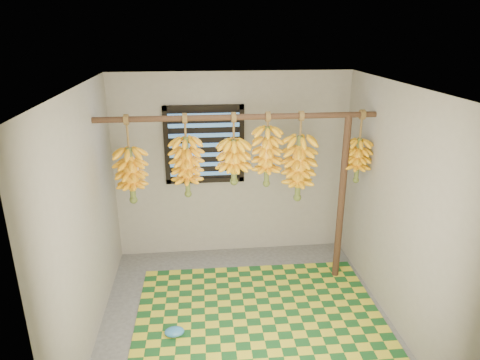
{
  "coord_description": "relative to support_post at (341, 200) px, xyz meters",
  "views": [
    {
      "loc": [
        -0.46,
        -3.73,
        2.89
      ],
      "look_at": [
        0.0,
        0.55,
        1.35
      ],
      "focal_mm": 32.0,
      "sensor_mm": 36.0,
      "label": 1
    }
  ],
  "objects": [
    {
      "name": "banana_bunch_a",
      "position": [
        -2.36,
        -0.0,
        0.4
      ],
      "size": [
        0.32,
        0.32,
        0.96
      ],
      "color": "brown",
      "rests_on": "hanging_pole"
    },
    {
      "name": "banana_bunch_f",
      "position": [
        0.15,
        0.0,
        0.48
      ],
      "size": [
        0.29,
        0.29,
        0.83
      ],
      "color": "brown",
      "rests_on": "hanging_pole"
    },
    {
      "name": "wall_left",
      "position": [
        -2.71,
        -0.7,
        0.2
      ],
      "size": [
        0.01,
        3.0,
        2.4
      ],
      "primitive_type": "cube",
      "color": "gray",
      "rests_on": "floor"
    },
    {
      "name": "wall_right",
      "position": [
        0.3,
        -0.7,
        0.2
      ],
      "size": [
        0.01,
        3.0,
        2.4
      ],
      "primitive_type": "cube",
      "color": "gray",
      "rests_on": "floor"
    },
    {
      "name": "window",
      "position": [
        -1.55,
        0.78,
        0.5
      ],
      "size": [
        1.0,
        0.04,
        1.0
      ],
      "color": "black",
      "rests_on": "wall_back"
    },
    {
      "name": "support_post",
      "position": [
        0.0,
        0.0,
        0.0
      ],
      "size": [
        0.08,
        0.08,
        2.0
      ],
      "primitive_type": "cylinder",
      "color": "#462C1C",
      "rests_on": "floor"
    },
    {
      "name": "banana_bunch_d",
      "position": [
        -0.89,
        0.0,
        0.56
      ],
      "size": [
        0.33,
        0.33,
        0.83
      ],
      "color": "brown",
      "rests_on": "hanging_pole"
    },
    {
      "name": "banana_bunch_e",
      "position": [
        -0.53,
        0.0,
        0.41
      ],
      "size": [
        0.36,
        0.36,
        1.01
      ],
      "color": "brown",
      "rests_on": "hanging_pole"
    },
    {
      "name": "plastic_bag",
      "position": [
        -1.93,
        -0.91,
        -0.95
      ],
      "size": [
        0.21,
        0.16,
        0.08
      ],
      "primitive_type": "ellipsoid",
      "rotation": [
        0.0,
        0.0,
        0.06
      ],
      "color": "teal",
      "rests_on": "woven_mat"
    },
    {
      "name": "ceiling",
      "position": [
        -1.2,
        -0.7,
        1.4
      ],
      "size": [
        3.0,
        3.0,
        0.01
      ],
      "primitive_type": "cube",
      "color": "silver",
      "rests_on": "wall_back"
    },
    {
      "name": "wall_back",
      "position": [
        -1.2,
        0.8,
        0.2
      ],
      "size": [
        3.0,
        0.01,
        2.4
      ],
      "primitive_type": "cube",
      "color": "gray",
      "rests_on": "floor"
    },
    {
      "name": "woven_mat",
      "position": [
        -1.05,
        -0.74,
        -0.99
      ],
      "size": [
        2.62,
        2.11,
        0.01
      ],
      "primitive_type": "cube",
      "rotation": [
        0.0,
        0.0,
        -0.01
      ],
      "color": "#164C1E",
      "rests_on": "floor"
    },
    {
      "name": "banana_bunch_b",
      "position": [
        -1.76,
        0.0,
        0.47
      ],
      "size": [
        0.35,
        0.35,
        0.91
      ],
      "color": "brown",
      "rests_on": "hanging_pole"
    },
    {
      "name": "hanging_pole",
      "position": [
        -1.2,
        0.0,
        1.0
      ],
      "size": [
        3.0,
        0.06,
        0.06
      ],
      "primitive_type": "cylinder",
      "rotation": [
        0.0,
        1.57,
        0.0
      ],
      "color": "#462C1C",
      "rests_on": "wall_left"
    },
    {
      "name": "banana_bunch_c",
      "position": [
        -1.25,
        -0.0,
        0.51
      ],
      "size": [
        0.35,
        0.35,
        0.79
      ],
      "color": "brown",
      "rests_on": "hanging_pole"
    },
    {
      "name": "floor",
      "position": [
        -1.2,
        -0.7,
        -1.0
      ],
      "size": [
        3.0,
        3.0,
        0.01
      ],
      "primitive_type": "cube",
      "color": "#4E4E4E",
      "rests_on": "ground"
    }
  ]
}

